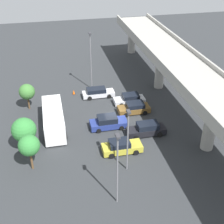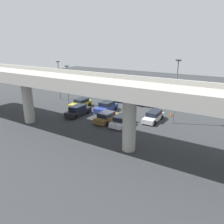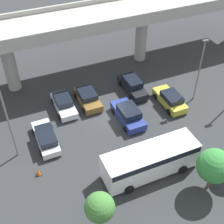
% 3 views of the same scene
% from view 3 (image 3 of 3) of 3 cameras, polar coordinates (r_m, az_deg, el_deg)
% --- Properties ---
extents(ground_plane, '(106.94, 106.94, 0.00)m').
position_cam_3_polar(ground_plane, '(33.16, -0.30, -0.88)').
color(ground_plane, '#2D3033').
extents(highway_overpass, '(51.38, 6.31, 7.80)m').
position_cam_3_polar(highway_overpass, '(37.04, -6.25, 15.36)').
color(highway_overpass, '#9E9B93').
rests_on(highway_overpass, ground_plane).
extents(parked_car_0, '(2.01, 4.85, 1.45)m').
position_cam_3_polar(parked_car_0, '(30.61, -11.98, -4.57)').
color(parked_car_0, silver).
rests_on(parked_car_0, ground_plane).
extents(parked_car_1, '(2.09, 4.56, 1.47)m').
position_cam_3_polar(parked_car_1, '(34.12, -8.82, 1.50)').
color(parked_car_1, silver).
rests_on(parked_car_1, ground_plane).
extents(parked_car_2, '(2.18, 4.44, 1.52)m').
position_cam_3_polar(parked_car_2, '(34.59, -4.48, 2.60)').
color(parked_car_2, brown).
rests_on(parked_car_2, ground_plane).
extents(parked_car_3, '(2.25, 4.82, 1.67)m').
position_cam_3_polar(parked_car_3, '(32.34, 2.98, -0.41)').
color(parked_car_3, navy).
rests_on(parked_car_3, ground_plane).
extents(parked_car_4, '(1.98, 4.88, 1.68)m').
position_cam_3_polar(parked_car_4, '(36.31, 3.74, 4.87)').
color(parked_car_4, black).
rests_on(parked_car_4, ground_plane).
extents(parked_car_5, '(2.11, 4.62, 1.53)m').
position_cam_3_polar(parked_car_5, '(34.86, 10.59, 2.28)').
color(parked_car_5, gold).
rests_on(parked_car_5, ground_plane).
extents(shuttle_bus, '(8.40, 2.81, 2.74)m').
position_cam_3_polar(shuttle_bus, '(27.09, 7.05, -8.57)').
color(shuttle_bus, white).
rests_on(shuttle_bus, ground_plane).
extents(lamp_post_mid_lot, '(0.70, 0.35, 9.19)m').
position_cam_3_polar(lamp_post_mid_lot, '(27.12, -18.92, 0.01)').
color(lamp_post_mid_lot, slate).
rests_on(lamp_post_mid_lot, ground_plane).
extents(lamp_post_by_overpass, '(0.70, 0.35, 7.35)m').
position_cam_3_polar(lamp_post_by_overpass, '(34.32, 15.83, 8.11)').
color(lamp_post_by_overpass, slate).
rests_on(lamp_post_by_overpass, ground_plane).
extents(tree_front_left, '(2.22, 2.22, 3.84)m').
position_cam_3_polar(tree_front_left, '(22.88, -2.29, -17.03)').
color(tree_front_left, brown).
rests_on(tree_front_left, ground_plane).
extents(tree_front_centre, '(2.84, 2.84, 4.17)m').
position_cam_3_polar(tree_front_centre, '(26.26, 18.19, -9.36)').
color(tree_front_centre, brown).
rests_on(tree_front_centre, ground_plane).
extents(traffic_cone, '(0.44, 0.44, 0.70)m').
position_cam_3_polar(traffic_cone, '(28.40, -13.32, -10.68)').
color(traffic_cone, black).
rests_on(traffic_cone, ground_plane).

